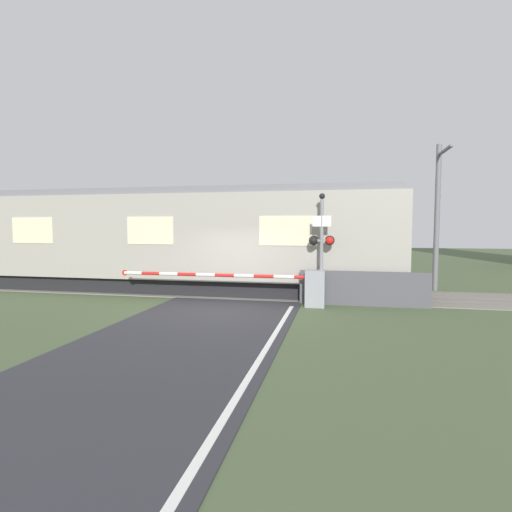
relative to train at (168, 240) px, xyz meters
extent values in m
plane|color=#475638|center=(3.17, -3.36, -2.00)|extent=(80.00, 80.00, 0.00)
cube|color=silver|center=(5.14, -11.36, -1.98)|extent=(0.12, 18.00, 0.00)
cube|color=slate|center=(3.17, 0.00, -1.98)|extent=(36.00, 3.20, 0.03)
cube|color=#595451|center=(3.17, -0.72, -1.92)|extent=(36.00, 0.08, 0.10)
cube|color=#595451|center=(3.17, 0.72, -1.92)|extent=(36.00, 0.08, 0.10)
cube|color=black|center=(0.00, 0.00, -1.70)|extent=(16.10, 2.60, 0.60)
cube|color=#9E998E|center=(0.00, 0.00, 0.13)|extent=(17.50, 3.06, 3.06)
cube|color=slate|center=(0.00, 0.00, 1.79)|extent=(17.15, 2.82, 0.24)
cube|color=beige|center=(4.81, -1.54, 0.36)|extent=(1.75, 0.02, 0.98)
cube|color=beige|center=(0.00, -1.54, 0.36)|extent=(1.75, 0.02, 0.98)
cube|color=beige|center=(-4.81, -1.54, 0.36)|extent=(1.75, 0.02, 0.98)
cube|color=gray|center=(5.84, -2.19, -1.42)|extent=(0.60, 0.44, 1.15)
cylinder|color=gray|center=(5.84, -2.19, -1.08)|extent=(0.16, 0.16, 0.18)
cylinder|color=red|center=(5.51, -2.19, -1.08)|extent=(0.65, 0.11, 0.11)
cylinder|color=white|center=(4.87, -2.19, -1.08)|extent=(0.65, 0.11, 0.11)
cylinder|color=red|center=(4.22, -2.19, -1.08)|extent=(0.65, 0.11, 0.11)
cylinder|color=white|center=(3.57, -2.19, -1.08)|extent=(0.65, 0.11, 0.11)
cylinder|color=red|center=(2.92, -2.19, -1.08)|extent=(0.65, 0.11, 0.11)
cylinder|color=white|center=(2.27, -2.19, -1.08)|extent=(0.65, 0.11, 0.11)
cylinder|color=red|center=(1.63, -2.19, -1.08)|extent=(0.65, 0.11, 0.11)
cylinder|color=white|center=(0.98, -2.19, -1.08)|extent=(0.65, 0.11, 0.11)
cylinder|color=red|center=(0.33, -2.19, -1.08)|extent=(0.65, 0.11, 0.11)
cylinder|color=white|center=(-0.32, -2.19, -1.08)|extent=(0.65, 0.11, 0.11)
cylinder|color=red|center=(-0.64, -2.19, -1.08)|extent=(0.20, 0.02, 0.20)
cylinder|color=gray|center=(6.02, -2.03, -0.33)|extent=(0.11, 0.11, 3.33)
cube|color=gray|center=(6.02, -2.03, 0.07)|extent=(0.61, 0.07, 0.07)
sphere|color=black|center=(5.77, -2.08, 0.07)|extent=(0.24, 0.24, 0.24)
sphere|color=red|center=(6.26, -2.08, 0.07)|extent=(0.24, 0.24, 0.24)
cylinder|color=black|center=(5.77, -1.97, 0.07)|extent=(0.30, 0.06, 0.30)
cylinder|color=black|center=(6.26, -1.97, 0.07)|extent=(0.30, 0.06, 0.30)
cube|color=white|center=(6.02, -2.07, 0.67)|extent=(0.57, 0.02, 0.33)
sphere|color=black|center=(6.02, -2.03, 1.44)|extent=(0.18, 0.18, 0.18)
cylinder|color=slate|center=(10.26, 2.09, 0.83)|extent=(0.20, 0.20, 5.66)
cube|color=slate|center=(10.26, 1.19, 3.26)|extent=(0.10, 1.80, 0.08)
cube|color=#4C4C51|center=(7.32, -1.77, -1.45)|extent=(3.99, 0.06, 1.10)
camera|label=1|loc=(6.56, -14.58, 0.47)|focal=28.00mm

